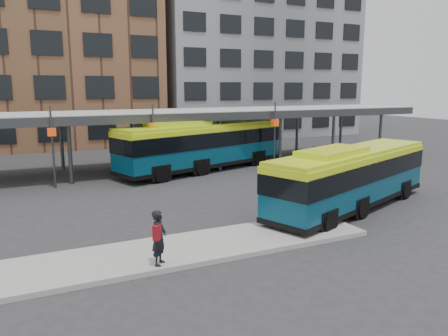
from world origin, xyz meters
TOP-DOWN VIEW (x-y plane):
  - ground at (0.00, 0.00)m, footprint 120.00×120.00m
  - boarding_island at (-5.50, -3.00)m, footprint 14.00×3.00m
  - canopy at (-0.06, 12.87)m, footprint 40.00×6.53m
  - building_brick at (-10.00, 32.00)m, footprint 26.00×14.00m
  - building_grey at (16.00, 32.00)m, footprint 24.00×14.00m
  - bus_front at (3.55, -1.17)m, footprint 11.52×6.29m
  - bus_rear at (0.95, 11.08)m, footprint 13.34×6.65m
  - pedestrian at (-6.95, -4.13)m, footprint 0.74×0.79m
  - bike_rack at (13.44, 12.18)m, footprint 6.92×1.28m

SIDE VIEW (x-z plane):
  - ground at x=0.00m, z-range 0.00..0.00m
  - boarding_island at x=-5.50m, z-range 0.00..0.18m
  - bike_rack at x=13.44m, z-range -0.05..1.01m
  - pedestrian at x=-6.95m, z-range 0.19..2.01m
  - bus_front at x=3.55m, z-range 0.06..3.21m
  - bus_rear at x=0.95m, z-range 0.07..3.69m
  - canopy at x=-0.06m, z-range 1.51..6.31m
  - building_grey at x=16.00m, z-range 0.00..20.00m
  - building_brick at x=-10.00m, z-range 0.00..22.00m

